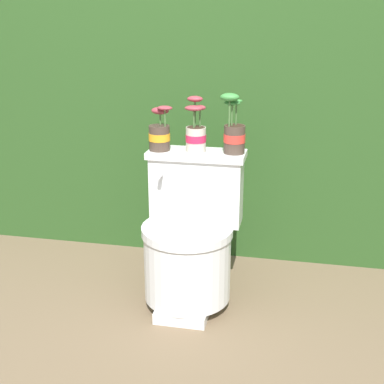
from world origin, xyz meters
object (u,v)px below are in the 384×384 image
(toilet, at_px, (190,242))
(potted_plant_middle, at_px, (234,132))
(potted_plant_midleft, at_px, (196,133))
(potted_plant_left, at_px, (160,133))

(toilet, bearing_deg, potted_plant_middle, 41.81)
(potted_plant_midleft, distance_m, potted_plant_middle, 0.17)
(potted_plant_middle, bearing_deg, toilet, -138.19)
(potted_plant_midleft, relative_size, potted_plant_middle, 0.91)
(toilet, height_order, potted_plant_midleft, potted_plant_midleft)
(potted_plant_left, bearing_deg, potted_plant_midleft, 4.45)
(toilet, bearing_deg, potted_plant_midleft, 91.58)
(toilet, xyz_separation_m, potted_plant_midleft, (-0.00, 0.15, 0.47))
(potted_plant_midleft, bearing_deg, potted_plant_middle, 0.30)
(potted_plant_midleft, bearing_deg, potted_plant_left, -175.55)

